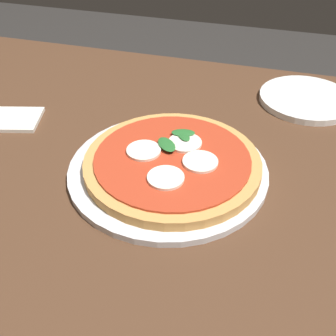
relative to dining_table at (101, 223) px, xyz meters
name	(u,v)px	position (x,y,z in m)	size (l,w,h in m)	color
dining_table	(101,223)	(0.00, 0.00, 0.00)	(1.23, 1.07, 0.76)	#4C301E
serving_tray	(168,170)	(0.11, 0.06, 0.11)	(0.35, 0.35, 0.01)	silver
pizza	(172,162)	(0.12, 0.06, 0.12)	(0.30, 0.30, 0.03)	tan
plate_white	(306,99)	(0.34, 0.38, 0.11)	(0.21, 0.21, 0.01)	white
napkin	(8,119)	(-0.25, 0.13, 0.11)	(0.13, 0.09, 0.01)	white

